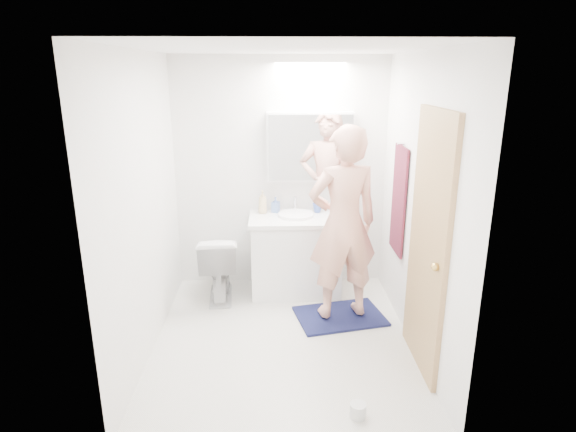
{
  "coord_description": "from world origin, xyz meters",
  "views": [
    {
      "loc": [
        -0.06,
        -3.67,
        2.25
      ],
      "look_at": [
        0.05,
        0.25,
        1.05
      ],
      "focal_mm": 29.85,
      "sensor_mm": 36.0,
      "label": 1
    }
  ],
  "objects_px": {
    "soap_bottle_b": "(276,205)",
    "toilet_paper_roll": "(358,410)",
    "soap_bottle_a": "(263,202)",
    "toilet": "(219,265)",
    "toothbrush_cup": "(317,208)",
    "vanity_cabinet": "(296,256)",
    "medicine_cabinet": "(310,147)",
    "person": "(343,224)"
  },
  "relations": [
    {
      "from": "toilet",
      "to": "soap_bottle_b",
      "type": "relative_size",
      "value": 4.26
    },
    {
      "from": "medicine_cabinet",
      "to": "toilet",
      "type": "bearing_deg",
      "value": -160.87
    },
    {
      "from": "soap_bottle_a",
      "to": "toothbrush_cup",
      "type": "xyz_separation_m",
      "value": [
        0.57,
        0.01,
        -0.07
      ]
    },
    {
      "from": "person",
      "to": "toothbrush_cup",
      "type": "xyz_separation_m",
      "value": [
        -0.16,
        0.75,
        -0.06
      ]
    },
    {
      "from": "toilet",
      "to": "soap_bottle_b",
      "type": "distance_m",
      "value": 0.86
    },
    {
      "from": "toothbrush_cup",
      "to": "vanity_cabinet",
      "type": "bearing_deg",
      "value": -145.22
    },
    {
      "from": "person",
      "to": "soap_bottle_b",
      "type": "relative_size",
      "value": 10.9
    },
    {
      "from": "toilet",
      "to": "soap_bottle_b",
      "type": "xyz_separation_m",
      "value": [
        0.58,
        0.3,
        0.56
      ]
    },
    {
      "from": "person",
      "to": "medicine_cabinet",
      "type": "bearing_deg",
      "value": -85.09
    },
    {
      "from": "toilet_paper_roll",
      "to": "vanity_cabinet",
      "type": "bearing_deg",
      "value": 99.78
    },
    {
      "from": "toilet",
      "to": "soap_bottle_b",
      "type": "bearing_deg",
      "value": -157.35
    },
    {
      "from": "toilet",
      "to": "toothbrush_cup",
      "type": "height_order",
      "value": "toothbrush_cup"
    },
    {
      "from": "medicine_cabinet",
      "to": "toilet",
      "type": "xyz_separation_m",
      "value": [
        -0.94,
        -0.33,
        -1.15
      ]
    },
    {
      "from": "toilet_paper_roll",
      "to": "toilet",
      "type": "bearing_deg",
      "value": 121.55
    },
    {
      "from": "toilet",
      "to": "person",
      "type": "relative_size",
      "value": 0.39
    },
    {
      "from": "person",
      "to": "soap_bottle_a",
      "type": "xyz_separation_m",
      "value": [
        -0.74,
        0.74,
        0.01
      ]
    },
    {
      "from": "person",
      "to": "toilet",
      "type": "bearing_deg",
      "value": -34.02
    },
    {
      "from": "vanity_cabinet",
      "to": "person",
      "type": "distance_m",
      "value": 0.89
    },
    {
      "from": "soap_bottle_a",
      "to": "toothbrush_cup",
      "type": "bearing_deg",
      "value": 1.0
    },
    {
      "from": "vanity_cabinet",
      "to": "soap_bottle_a",
      "type": "relative_size",
      "value": 3.74
    },
    {
      "from": "medicine_cabinet",
      "to": "toilet_paper_roll",
      "type": "relative_size",
      "value": 8.0
    },
    {
      "from": "toothbrush_cup",
      "to": "soap_bottle_b",
      "type": "bearing_deg",
      "value": 177.38
    },
    {
      "from": "vanity_cabinet",
      "to": "toilet",
      "type": "relative_size",
      "value": 1.3
    },
    {
      "from": "soap_bottle_b",
      "to": "toilet_paper_roll",
      "type": "height_order",
      "value": "soap_bottle_b"
    },
    {
      "from": "toilet",
      "to": "toilet_paper_roll",
      "type": "xyz_separation_m",
      "value": [
        1.12,
        -1.83,
        -0.3
      ]
    },
    {
      "from": "vanity_cabinet",
      "to": "soap_bottle_a",
      "type": "xyz_separation_m",
      "value": [
        -0.34,
        0.15,
        0.55
      ]
    },
    {
      "from": "person",
      "to": "toilet_paper_roll",
      "type": "relative_size",
      "value": 16.09
    },
    {
      "from": "toilet",
      "to": "toothbrush_cup",
      "type": "bearing_deg",
      "value": -169.1
    },
    {
      "from": "toilet",
      "to": "soap_bottle_a",
      "type": "relative_size",
      "value": 2.87
    },
    {
      "from": "person",
      "to": "soap_bottle_b",
      "type": "height_order",
      "value": "person"
    },
    {
      "from": "medicine_cabinet",
      "to": "vanity_cabinet",
      "type": "bearing_deg",
      "value": -125.17
    },
    {
      "from": "vanity_cabinet",
      "to": "toilet",
      "type": "xyz_separation_m",
      "value": [
        -0.79,
        -0.11,
        -0.04
      ]
    },
    {
      "from": "toilet",
      "to": "toilet_paper_roll",
      "type": "distance_m",
      "value": 2.17
    },
    {
      "from": "person",
      "to": "toothbrush_cup",
      "type": "distance_m",
      "value": 0.77
    },
    {
      "from": "toothbrush_cup",
      "to": "person",
      "type": "bearing_deg",
      "value": -77.6
    },
    {
      "from": "person",
      "to": "toilet_paper_roll",
      "type": "height_order",
      "value": "person"
    },
    {
      "from": "soap_bottle_a",
      "to": "toilet_paper_roll",
      "type": "height_order",
      "value": "soap_bottle_a"
    },
    {
      "from": "medicine_cabinet",
      "to": "toilet",
      "type": "height_order",
      "value": "medicine_cabinet"
    },
    {
      "from": "toilet",
      "to": "soap_bottle_b",
      "type": "height_order",
      "value": "soap_bottle_b"
    },
    {
      "from": "soap_bottle_a",
      "to": "soap_bottle_b",
      "type": "xyz_separation_m",
      "value": [
        0.13,
        0.03,
        -0.04
      ]
    },
    {
      "from": "vanity_cabinet",
      "to": "toilet",
      "type": "distance_m",
      "value": 0.8
    },
    {
      "from": "soap_bottle_b",
      "to": "toothbrush_cup",
      "type": "height_order",
      "value": "soap_bottle_b"
    }
  ]
}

